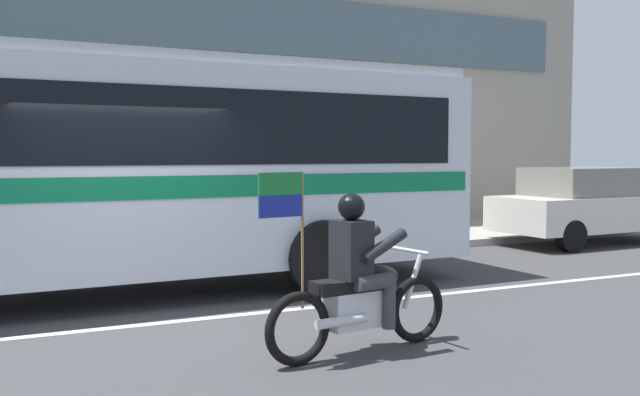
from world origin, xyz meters
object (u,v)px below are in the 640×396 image
motorcycle_with_rider (359,286)px  fire_hydrant (280,228)px  transit_bus (77,158)px  parked_hatchback_downstreet (587,204)px

motorcycle_with_rider → fire_hydrant: bearing=74.7°
transit_bus → fire_hydrant: bearing=33.6°
transit_bus → motorcycle_with_rider: size_ratio=5.11×
parked_hatchback_downstreet → motorcycle_with_rider: bearing=-148.1°
fire_hydrant → transit_bus: bearing=-146.4°
transit_bus → parked_hatchback_downstreet: size_ratio=2.58×
fire_hydrant → parked_hatchback_downstreet: bearing=-10.5°
parked_hatchback_downstreet → fire_hydrant: parked_hatchback_downstreet is taller
parked_hatchback_downstreet → fire_hydrant: size_ratio=5.76×
transit_bus → fire_hydrant: (3.92, 2.61, -1.36)m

